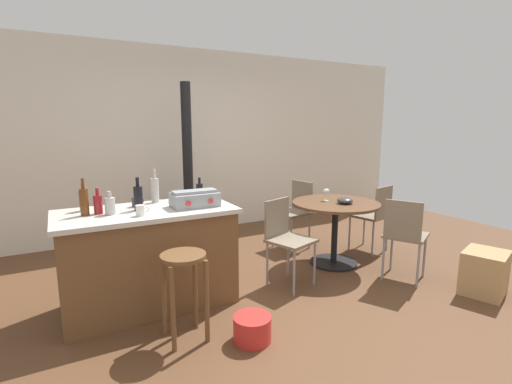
# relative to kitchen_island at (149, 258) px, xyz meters

# --- Properties ---
(ground_plane) EXTENTS (8.80, 8.80, 0.00)m
(ground_plane) POSITION_rel_kitchen_island_xyz_m (1.06, -0.27, -0.45)
(ground_plane) COLOR brown
(back_wall) EXTENTS (8.00, 0.10, 2.70)m
(back_wall) POSITION_rel_kitchen_island_xyz_m (1.06, 2.17, 0.90)
(back_wall) COLOR silver
(back_wall) RESTS_ON ground_plane
(kitchen_island) EXTENTS (1.50, 0.75, 0.89)m
(kitchen_island) POSITION_rel_kitchen_island_xyz_m (0.00, 0.00, 0.00)
(kitchen_island) COLOR brown
(kitchen_island) RESTS_ON ground_plane
(wooden_stool) EXTENTS (0.34, 0.34, 0.67)m
(wooden_stool) POSITION_rel_kitchen_island_xyz_m (0.11, -0.67, 0.05)
(wooden_stool) COLOR brown
(wooden_stool) RESTS_ON ground_plane
(dining_table) EXTENTS (1.00, 1.00, 0.74)m
(dining_table) POSITION_rel_kitchen_island_xyz_m (2.12, -0.00, 0.12)
(dining_table) COLOR black
(dining_table) RESTS_ON ground_plane
(folding_chair_near) EXTENTS (0.54, 0.54, 0.88)m
(folding_chair_near) POSITION_rel_kitchen_island_xyz_m (2.43, -0.72, 0.08)
(folding_chair_near) COLOR #7F705B
(folding_chair_near) RESTS_ON ground_plane
(folding_chair_far) EXTENTS (0.48, 0.48, 0.86)m
(folding_chair_far) POSITION_rel_kitchen_island_xyz_m (2.85, 0.09, 0.06)
(folding_chair_far) COLOR #7F705B
(folding_chair_far) RESTS_ON ground_plane
(folding_chair_left) EXTENTS (0.46, 0.46, 0.88)m
(folding_chair_left) POSITION_rel_kitchen_island_xyz_m (2.07, 0.73, 0.08)
(folding_chair_left) COLOR #7F705B
(folding_chair_left) RESTS_ON ground_plane
(folding_chair_right) EXTENTS (0.51, 0.51, 0.87)m
(folding_chair_right) POSITION_rel_kitchen_island_xyz_m (1.32, -0.19, 0.07)
(folding_chair_right) COLOR #7F705B
(folding_chair_right) RESTS_ON ground_plane
(wood_stove) EXTENTS (0.44, 0.45, 2.15)m
(wood_stove) POSITION_rel_kitchen_island_xyz_m (0.87, 1.48, 0.07)
(wood_stove) COLOR black
(wood_stove) RESTS_ON ground_plane
(toolbox) EXTENTS (0.41, 0.26, 0.15)m
(toolbox) POSITION_rel_kitchen_island_xyz_m (0.42, -0.08, 0.51)
(toolbox) COLOR gray
(toolbox) RESTS_ON kitchen_island
(bottle_0) EXTENTS (0.07, 0.07, 0.31)m
(bottle_0) POSITION_rel_kitchen_island_xyz_m (-0.48, 0.02, 0.56)
(bottle_0) COLOR #603314
(bottle_0) RESTS_ON kitchen_island
(bottle_1) EXTENTS (0.07, 0.07, 0.24)m
(bottle_1) POSITION_rel_kitchen_island_xyz_m (-0.48, 0.21, 0.53)
(bottle_1) COLOR #603314
(bottle_1) RESTS_ON kitchen_island
(bottle_2) EXTENTS (0.08, 0.08, 0.19)m
(bottle_2) POSITION_rel_kitchen_island_xyz_m (-0.30, -0.04, 0.51)
(bottle_2) COLOR #B7B2AD
(bottle_2) RESTS_ON kitchen_island
(bottle_3) EXTENTS (0.07, 0.07, 0.32)m
(bottle_3) POSITION_rel_kitchen_island_xyz_m (0.14, 0.26, 0.56)
(bottle_3) COLOR #B7B2AD
(bottle_3) RESTS_ON kitchen_island
(bottle_4) EXTENTS (0.07, 0.07, 0.22)m
(bottle_4) POSITION_rel_kitchen_island_xyz_m (0.56, 0.20, 0.52)
(bottle_4) COLOR black
(bottle_4) RESTS_ON kitchen_island
(bottle_5) EXTENTS (0.07, 0.07, 0.22)m
(bottle_5) POSITION_rel_kitchen_island_xyz_m (-0.38, 0.03, 0.52)
(bottle_5) COLOR maroon
(bottle_5) RESTS_ON kitchen_island
(bottle_6) EXTENTS (0.08, 0.08, 0.29)m
(bottle_6) POSITION_rel_kitchen_island_xyz_m (-0.06, 0.01, 0.55)
(bottle_6) COLOR black
(bottle_6) RESTS_ON kitchen_island
(cup_0) EXTENTS (0.13, 0.09, 0.11)m
(cup_0) POSITION_rel_kitchen_island_xyz_m (0.35, 0.23, 0.49)
(cup_0) COLOR #383838
(cup_0) RESTS_ON kitchen_island
(cup_1) EXTENTS (0.11, 0.07, 0.09)m
(cup_1) POSITION_rel_kitchen_island_xyz_m (-0.09, -0.21, 0.48)
(cup_1) COLOR white
(cup_1) RESTS_ON kitchen_island
(cup_2) EXTENTS (0.11, 0.07, 0.09)m
(cup_2) POSITION_rel_kitchen_island_xyz_m (-0.05, 0.16, 0.48)
(cup_2) COLOR #383838
(cup_2) RESTS_ON kitchen_island
(wine_glass) EXTENTS (0.07, 0.07, 0.14)m
(wine_glass) POSITION_rel_kitchen_island_xyz_m (2.08, 0.12, 0.40)
(wine_glass) COLOR silver
(wine_glass) RESTS_ON dining_table
(serving_bowl) EXTENTS (0.18, 0.18, 0.07)m
(serving_bowl) POSITION_rel_kitchen_island_xyz_m (2.16, -0.11, 0.33)
(serving_bowl) COLOR #383838
(serving_bowl) RESTS_ON dining_table
(cardboard_box) EXTENTS (0.52, 0.48, 0.42)m
(cardboard_box) POSITION_rel_kitchen_island_xyz_m (2.89, -1.30, -0.24)
(cardboard_box) COLOR tan
(cardboard_box) RESTS_ON ground_plane
(plastic_bucket) EXTENTS (0.29, 0.29, 0.19)m
(plastic_bucket) POSITION_rel_kitchen_island_xyz_m (0.54, -0.95, -0.35)
(plastic_bucket) COLOR red
(plastic_bucket) RESTS_ON ground_plane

